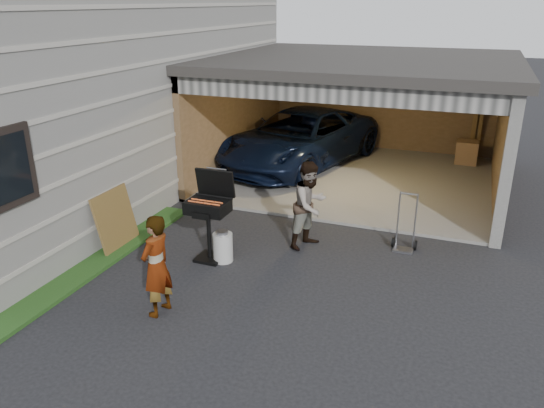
{
  "coord_description": "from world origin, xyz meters",
  "views": [
    {
      "loc": [
        3.26,
        -5.83,
        4.1
      ],
      "look_at": [
        0.52,
        1.3,
        1.15
      ],
      "focal_mm": 35.0,
      "sensor_mm": 36.0,
      "label": 1
    }
  ],
  "objects": [
    {
      "name": "plywood_panel",
      "position": [
        -2.34,
        1.13,
        0.52
      ],
      "size": [
        0.26,
        0.94,
        1.04
      ],
      "primitive_type": "cube",
      "rotation": [
        0.0,
        -0.21,
        0.0
      ],
      "color": "brown",
      "rests_on": "ground"
    },
    {
      "name": "woman",
      "position": [
        -0.5,
        -0.43,
        0.73
      ],
      "size": [
        0.41,
        0.57,
        1.46
      ],
      "primitive_type": "imported",
      "rotation": [
        0.0,
        0.0,
        -1.68
      ],
      "color": "silver",
      "rests_on": "ground"
    },
    {
      "name": "bbq_grill",
      "position": [
        -0.6,
        1.32,
        0.89
      ],
      "size": [
        0.68,
        0.59,
        1.51
      ],
      "color": "black",
      "rests_on": "ground"
    },
    {
      "name": "ground",
      "position": [
        0.0,
        0.0,
        0.0
      ],
      "size": [
        80.0,
        80.0,
        0.0
      ],
      "primitive_type": "plane",
      "color": "black",
      "rests_on": "ground"
    },
    {
      "name": "propane_tank",
      "position": [
        -0.37,
        1.32,
        0.25
      ],
      "size": [
        0.38,
        0.38,
        0.49
      ],
      "primitive_type": "cylinder",
      "rotation": [
        0.0,
        0.0,
        0.18
      ],
      "color": "silver",
      "rests_on": "ground"
    },
    {
      "name": "man",
      "position": [
        0.8,
        2.4,
        0.78
      ],
      "size": [
        0.85,
        0.93,
        1.55
      ],
      "primitive_type": "imported",
      "rotation": [
        0.0,
        0.0,
        1.15
      ],
      "color": "#421E1A",
      "rests_on": "ground"
    },
    {
      "name": "hand_truck",
      "position": [
        2.4,
        2.85,
        0.2
      ],
      "size": [
        0.43,
        0.31,
        1.05
      ],
      "rotation": [
        0.0,
        0.0,
        -0.0
      ],
      "color": "slate",
      "rests_on": "ground"
    },
    {
      "name": "groundcover_strip",
      "position": [
        -2.25,
        -1.0,
        0.03
      ],
      "size": [
        0.5,
        8.0,
        0.06
      ],
      "primitive_type": "cube",
      "color": "#193814",
      "rests_on": "ground"
    },
    {
      "name": "garage",
      "position": [
        0.76,
        6.79,
        1.87
      ],
      "size": [
        6.8,
        6.3,
        2.9
      ],
      "color": "#605E59",
      "rests_on": "ground"
    },
    {
      "name": "house",
      "position": [
        -6.0,
        4.0,
        2.75
      ],
      "size": [
        7.0,
        11.0,
        5.5
      ],
      "primitive_type": "cube",
      "color": "#474744",
      "rests_on": "ground"
    },
    {
      "name": "minivan",
      "position": [
        -0.87,
        6.9,
        0.71
      ],
      "size": [
        3.52,
        5.5,
        1.41
      ],
      "primitive_type": "imported",
      "rotation": [
        0.0,
        0.0,
        -0.25
      ],
      "color": "black",
      "rests_on": "ground"
    }
  ]
}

